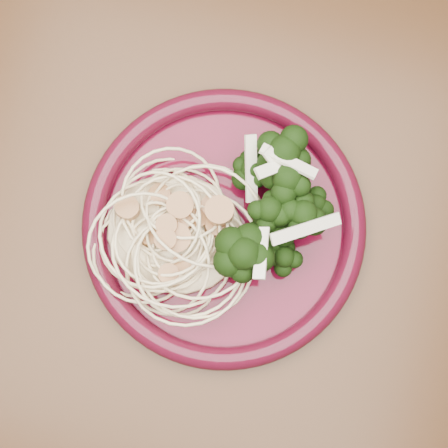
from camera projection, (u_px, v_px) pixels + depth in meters
dining_table at (215, 185)px, 0.71m from camera, size 1.20×0.80×0.75m
dinner_plate at (224, 226)px, 0.59m from camera, size 0.36×0.36×0.02m
spaghetti_pile at (175, 232)px, 0.58m from camera, size 0.17×0.16×0.03m
scallop_cluster at (172, 226)px, 0.54m from camera, size 0.17×0.17×0.04m
broccoli_pile at (285, 212)px, 0.57m from camera, size 0.15×0.19×0.06m
onion_garnish at (289, 205)px, 0.54m from camera, size 0.11×0.12×0.06m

